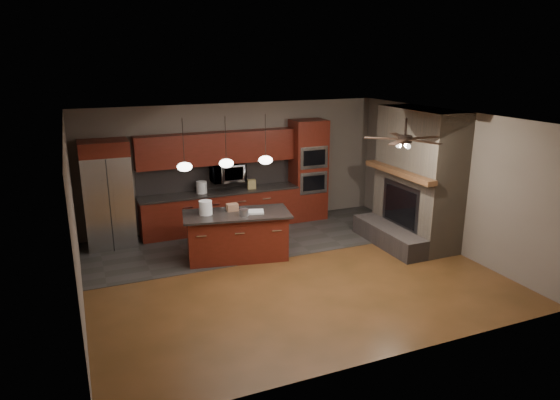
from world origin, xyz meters
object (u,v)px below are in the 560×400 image
paint_can (244,213)px  white_bucket (206,208)px  oven_tower (308,170)px  refrigerator (108,194)px  counter_bucket (202,187)px  cardboard_box (232,207)px  kitchen_island (237,235)px  microwave (227,172)px  paint_tray (254,212)px  counter_box (252,184)px

paint_can → white_bucket: bearing=151.2°
oven_tower → white_bucket: size_ratio=8.93×
refrigerator → white_bucket: (1.63, -1.51, -0.05)m
paint_can → counter_bucket: bearing=99.3°
refrigerator → cardboard_box: 2.62m
kitchen_island → oven_tower: bearing=46.9°
refrigerator → paint_can: (2.27, -1.86, -0.12)m
white_bucket → microwave: bearing=60.2°
oven_tower → counter_bucket: 2.59m
paint_tray → oven_tower: bearing=58.9°
refrigerator → paint_can: refrigerator is taller
counter_bucket → oven_tower: bearing=-0.2°
white_bucket → cardboard_box: 0.54m
refrigerator → cardboard_box: refrigerator is taller
paint_can → refrigerator: bearing=140.8°
kitchen_island → cardboard_box: size_ratio=9.96×
paint_tray → microwave: bearing=105.2°
cardboard_box → paint_tray: bearing=-39.9°
oven_tower → refrigerator: (-4.54, -0.07, -0.09)m
white_bucket → paint_tray: 0.92m
paint_tray → cardboard_box: cardboard_box is taller
paint_can → counter_box: 2.06m
microwave → counter_box: (0.53, -0.10, -0.30)m
cardboard_box → counter_bucket: bearing=96.9°
kitchen_island → paint_tray: (0.32, -0.10, 0.47)m
paint_tray → counter_bucket: bearing=123.7°
paint_tray → cardboard_box: 0.45m
counter_box → refrigerator: bearing=-168.1°
oven_tower → microwave: oven_tower is taller
refrigerator → white_bucket: 2.22m
kitchen_island → counter_bucket: size_ratio=8.21×
microwave → white_bucket: bearing=-119.8°
white_bucket → counter_bucket: white_bucket is taller
refrigerator → paint_can: 2.94m
kitchen_island → counter_bucket: bearing=108.4°
refrigerator → white_bucket: bearing=-42.6°
counter_bucket → counter_box: bearing=-2.5°
oven_tower → kitchen_island: 3.00m
oven_tower → counter_bucket: oven_tower is taller
microwave → refrigerator: (-2.57, -0.13, -0.20)m
kitchen_island → counter_bucket: (-0.24, 1.73, 0.57)m
kitchen_island → paint_tray: size_ratio=5.87×
paint_can → counter_bucket: size_ratio=0.69×
oven_tower → paint_tray: bearing=-138.1°
microwave → counter_box: 0.62m
white_bucket → counter_bucket: bearing=78.5°
kitchen_island → refrigerator: bearing=153.7°
refrigerator → white_bucket: refrigerator is taller
oven_tower → counter_box: oven_tower is taller
oven_tower → kitchen_island: bearing=-143.7°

